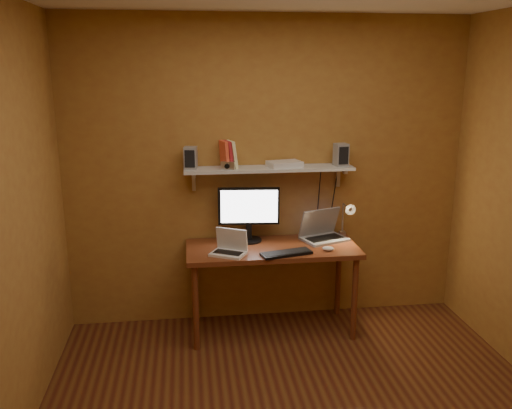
{
  "coord_description": "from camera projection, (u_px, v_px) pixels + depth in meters",
  "views": [
    {
      "loc": [
        -0.68,
        -2.87,
        2.19
      ],
      "look_at": [
        -0.16,
        1.18,
        1.14
      ],
      "focal_mm": 38.0,
      "sensor_mm": 36.0,
      "label": 1
    }
  ],
  "objects": [
    {
      "name": "room",
      "position": [
        310.0,
        227.0,
        3.07
      ],
      "size": [
        3.44,
        3.24,
        2.64
      ],
      "color": "brown",
      "rests_on": "ground"
    },
    {
      "name": "desk",
      "position": [
        272.0,
        256.0,
        4.45
      ],
      "size": [
        1.4,
        0.6,
        0.75
      ],
      "color": "maroon",
      "rests_on": "ground"
    },
    {
      "name": "wall_shelf",
      "position": [
        269.0,
        169.0,
        4.47
      ],
      "size": [
        1.4,
        0.25,
        0.21
      ],
      "color": "silver",
      "rests_on": "room"
    },
    {
      "name": "monitor",
      "position": [
        249.0,
        211.0,
        4.51
      ],
      "size": [
        0.51,
        0.24,
        0.46
      ],
      "rotation": [
        0.0,
        0.0,
        -0.09
      ],
      "color": "black",
      "rests_on": "desk"
    },
    {
      "name": "laptop",
      "position": [
        322.0,
        231.0,
        4.61
      ],
      "size": [
        0.43,
        0.37,
        0.26
      ],
      "rotation": [
        0.0,
        0.0,
        0.35
      ],
      "color": "gray",
      "rests_on": "desk"
    },
    {
      "name": "netbook",
      "position": [
        230.0,
        247.0,
        4.25
      ],
      "size": [
        0.32,
        0.29,
        0.2
      ],
      "rotation": [
        0.0,
        0.0,
        -0.5
      ],
      "color": "silver",
      "rests_on": "desk"
    },
    {
      "name": "keyboard",
      "position": [
        286.0,
        253.0,
        4.24
      ],
      "size": [
        0.42,
        0.23,
        0.02
      ],
      "primitive_type": "cube",
      "rotation": [
        0.0,
        0.0,
        0.24
      ],
      "color": "black",
      "rests_on": "desk"
    },
    {
      "name": "mouse",
      "position": [
        328.0,
        249.0,
        4.33
      ],
      "size": [
        0.11,
        0.09,
        0.03
      ],
      "primitive_type": "ellipsoid",
      "rotation": [
        0.0,
        0.0,
        -0.3
      ],
      "color": "silver",
      "rests_on": "desk"
    },
    {
      "name": "desk_lamp",
      "position": [
        347.0,
        215.0,
        4.58
      ],
      "size": [
        0.09,
        0.23,
        0.38
      ],
      "color": "silver",
      "rests_on": "desk"
    },
    {
      "name": "speaker_left",
      "position": [
        191.0,
        158.0,
        4.37
      ],
      "size": [
        0.11,
        0.11,
        0.18
      ],
      "primitive_type": "cube",
      "rotation": [
        0.0,
        0.0,
        -0.16
      ],
      "color": "gray",
      "rests_on": "wall_shelf"
    },
    {
      "name": "speaker_right",
      "position": [
        341.0,
        155.0,
        4.5
      ],
      "size": [
        0.12,
        0.12,
        0.19
      ],
      "primitive_type": "cube",
      "rotation": [
        0.0,
        0.0,
        0.15
      ],
      "color": "gray",
      "rests_on": "wall_shelf"
    },
    {
      "name": "books",
      "position": [
        228.0,
        154.0,
        4.4
      ],
      "size": [
        0.15,
        0.16,
        0.22
      ],
      "color": "#F05433",
      "rests_on": "wall_shelf"
    },
    {
      "name": "shelf_camera",
      "position": [
        228.0,
        166.0,
        4.34
      ],
      "size": [
        0.12,
        0.07,
        0.07
      ],
      "color": "silver",
      "rests_on": "wall_shelf"
    },
    {
      "name": "router",
      "position": [
        284.0,
        164.0,
        4.48
      ],
      "size": [
        0.31,
        0.24,
        0.05
      ],
      "primitive_type": "cube",
      "rotation": [
        0.0,
        0.0,
        0.24
      ],
      "color": "silver",
      "rests_on": "wall_shelf"
    }
  ]
}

